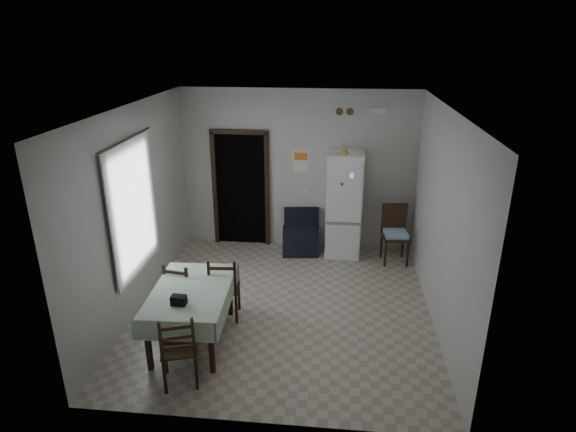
# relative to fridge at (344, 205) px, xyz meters

# --- Properties ---
(ground) EXTENTS (4.50, 4.50, 0.00)m
(ground) POSITION_rel_fridge_xyz_m (-0.84, -1.93, -0.94)
(ground) COLOR #B2A691
(ground) RESTS_ON ground
(ceiling) EXTENTS (4.20, 4.50, 0.02)m
(ceiling) POSITION_rel_fridge_xyz_m (-0.84, -1.93, 1.96)
(ceiling) COLOR white
(ceiling) RESTS_ON ground
(wall_back) EXTENTS (4.20, 0.02, 2.90)m
(wall_back) POSITION_rel_fridge_xyz_m (-0.84, 0.32, 0.51)
(wall_back) COLOR beige
(wall_back) RESTS_ON ground
(wall_front) EXTENTS (4.20, 0.02, 2.90)m
(wall_front) POSITION_rel_fridge_xyz_m (-0.84, -4.18, 0.51)
(wall_front) COLOR beige
(wall_front) RESTS_ON ground
(wall_left) EXTENTS (0.02, 4.50, 2.90)m
(wall_left) POSITION_rel_fridge_xyz_m (-2.94, -1.93, 0.51)
(wall_left) COLOR beige
(wall_left) RESTS_ON ground
(wall_right) EXTENTS (0.02, 4.50, 2.90)m
(wall_right) POSITION_rel_fridge_xyz_m (1.26, -1.93, 0.51)
(wall_right) COLOR beige
(wall_right) RESTS_ON ground
(doorway) EXTENTS (1.06, 0.52, 2.22)m
(doorway) POSITION_rel_fridge_xyz_m (-1.89, 0.52, 0.12)
(doorway) COLOR black
(doorway) RESTS_ON ground
(window_recess) EXTENTS (0.10, 1.20, 1.60)m
(window_recess) POSITION_rel_fridge_xyz_m (-2.99, -2.13, 0.61)
(window_recess) COLOR silver
(window_recess) RESTS_ON ground
(curtain) EXTENTS (0.02, 1.45, 1.85)m
(curtain) POSITION_rel_fridge_xyz_m (-2.88, -2.13, 0.61)
(curtain) COLOR silver
(curtain) RESTS_ON ground
(curtain_rod) EXTENTS (0.02, 1.60, 0.02)m
(curtain_rod) POSITION_rel_fridge_xyz_m (-2.87, -2.13, 1.56)
(curtain_rod) COLOR black
(curtain_rod) RESTS_ON ground
(calendar) EXTENTS (0.28, 0.02, 0.40)m
(calendar) POSITION_rel_fridge_xyz_m (-0.79, 0.31, 0.68)
(calendar) COLOR white
(calendar) RESTS_ON ground
(calendar_image) EXTENTS (0.24, 0.01, 0.14)m
(calendar_image) POSITION_rel_fridge_xyz_m (-0.79, 0.30, 0.78)
(calendar_image) COLOR orange
(calendar_image) RESTS_ON ground
(light_switch) EXTENTS (0.08, 0.02, 0.12)m
(light_switch) POSITION_rel_fridge_xyz_m (-0.69, 0.31, 0.16)
(light_switch) COLOR beige
(light_switch) RESTS_ON ground
(vent_left) EXTENTS (0.12, 0.03, 0.12)m
(vent_left) POSITION_rel_fridge_xyz_m (-0.14, 0.31, 1.58)
(vent_left) COLOR brown
(vent_left) RESTS_ON ground
(vent_right) EXTENTS (0.12, 0.03, 0.12)m
(vent_right) POSITION_rel_fridge_xyz_m (0.04, 0.31, 1.58)
(vent_right) COLOR brown
(vent_right) RESTS_ON ground
(emergency_light) EXTENTS (0.25, 0.07, 0.09)m
(emergency_light) POSITION_rel_fridge_xyz_m (0.51, 0.28, 1.61)
(emergency_light) COLOR white
(emergency_light) RESTS_ON ground
(fridge) EXTENTS (0.61, 0.61, 1.89)m
(fridge) POSITION_rel_fridge_xyz_m (0.00, 0.00, 0.00)
(fridge) COLOR white
(fridge) RESTS_ON ground
(tan_cone) EXTENTS (0.23, 0.23, 0.18)m
(tan_cone) POSITION_rel_fridge_xyz_m (-0.07, -0.10, 1.04)
(tan_cone) COLOR tan
(tan_cone) RESTS_ON fridge
(navy_seat) EXTENTS (0.70, 0.68, 0.77)m
(navy_seat) POSITION_rel_fridge_xyz_m (-0.76, 0.00, -0.56)
(navy_seat) COLOR black
(navy_seat) RESTS_ON ground
(corner_chair) EXTENTS (0.49, 0.49, 1.02)m
(corner_chair) POSITION_rel_fridge_xyz_m (0.90, -0.25, -0.43)
(corner_chair) COLOR black
(corner_chair) RESTS_ON ground
(dining_table) EXTENTS (1.01, 1.49, 0.75)m
(dining_table) POSITION_rel_fridge_xyz_m (-1.94, -2.84, -0.57)
(dining_table) COLOR #ADC4A7
(dining_table) RESTS_ON ground
(black_bag) EXTENTS (0.18, 0.12, 0.12)m
(black_bag) POSITION_rel_fridge_xyz_m (-1.96, -3.21, -0.13)
(black_bag) COLOR black
(black_bag) RESTS_ON dining_table
(dining_chair_far_left) EXTENTS (0.43, 0.43, 0.89)m
(dining_chair_far_left) POSITION_rel_fridge_xyz_m (-2.22, -2.34, -0.50)
(dining_chair_far_left) COLOR black
(dining_chair_far_left) RESTS_ON ground
(dining_chair_far_right) EXTENTS (0.44, 0.44, 0.95)m
(dining_chair_far_right) POSITION_rel_fridge_xyz_m (-1.65, -2.25, -0.47)
(dining_chair_far_right) COLOR black
(dining_chair_far_right) RESTS_ON ground
(dining_chair_near_head) EXTENTS (0.51, 0.51, 0.94)m
(dining_chair_near_head) POSITION_rel_fridge_xyz_m (-1.85, -3.64, -0.47)
(dining_chair_near_head) COLOR black
(dining_chair_near_head) RESTS_ON ground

